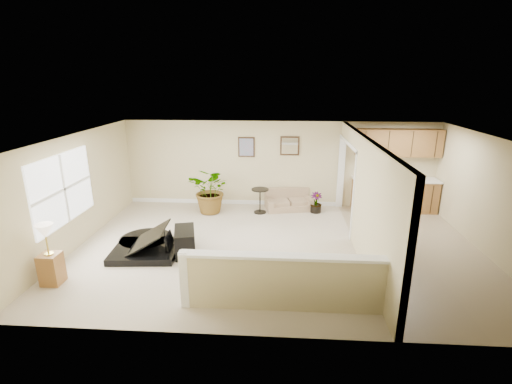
# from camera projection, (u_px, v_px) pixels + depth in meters

# --- Properties ---
(floor) EXTENTS (9.00, 9.00, 0.00)m
(floor) POSITION_uv_depth(u_px,v_px,m) (277.00, 248.00, 8.34)
(floor) COLOR #B5A58D
(floor) RESTS_ON ground
(back_wall) EXTENTS (9.00, 0.04, 2.50)m
(back_wall) POSITION_uv_depth(u_px,v_px,m) (279.00, 164.00, 10.84)
(back_wall) COLOR #C8B988
(back_wall) RESTS_ON floor
(front_wall) EXTENTS (9.00, 0.04, 2.50)m
(front_wall) POSITION_uv_depth(u_px,v_px,m) (276.00, 261.00, 5.12)
(front_wall) COLOR #C8B988
(front_wall) RESTS_ON floor
(left_wall) EXTENTS (0.04, 6.00, 2.50)m
(left_wall) POSITION_uv_depth(u_px,v_px,m) (76.00, 191.00, 8.26)
(left_wall) COLOR #C8B988
(left_wall) RESTS_ON floor
(right_wall) EXTENTS (0.04, 6.00, 2.50)m
(right_wall) POSITION_uv_depth(u_px,v_px,m) (495.00, 200.00, 7.69)
(right_wall) COLOR #C8B988
(right_wall) RESTS_ON floor
(ceiling) EXTENTS (9.00, 6.00, 0.04)m
(ceiling) POSITION_uv_depth(u_px,v_px,m) (279.00, 137.00, 7.61)
(ceiling) COLOR white
(ceiling) RESTS_ON back_wall
(kitchen_vinyl) EXTENTS (2.70, 6.00, 0.01)m
(kitchen_vinyl) POSITION_uv_depth(u_px,v_px,m) (420.00, 252.00, 8.14)
(kitchen_vinyl) COLOR gray
(kitchen_vinyl) RESTS_ON floor
(interior_partition) EXTENTS (0.18, 5.99, 2.50)m
(interior_partition) POSITION_uv_depth(u_px,v_px,m) (360.00, 195.00, 8.11)
(interior_partition) COLOR #C8B988
(interior_partition) RESTS_ON floor
(pony_half_wall) EXTENTS (3.42, 0.22, 1.00)m
(pony_half_wall) POSITION_uv_depth(u_px,v_px,m) (280.00, 281.00, 5.99)
(pony_half_wall) COLOR #C8B988
(pony_half_wall) RESTS_ON floor
(left_window) EXTENTS (0.05, 2.15, 1.45)m
(left_window) POSITION_uv_depth(u_px,v_px,m) (63.00, 189.00, 7.72)
(left_window) COLOR white
(left_window) RESTS_ON left_wall
(wall_art_left) EXTENTS (0.48, 0.04, 0.58)m
(wall_art_left) POSITION_uv_depth(u_px,v_px,m) (246.00, 147.00, 10.72)
(wall_art_left) COLOR #332012
(wall_art_left) RESTS_ON back_wall
(wall_mirror) EXTENTS (0.55, 0.04, 0.55)m
(wall_mirror) POSITION_uv_depth(u_px,v_px,m) (290.00, 146.00, 10.63)
(wall_mirror) COLOR #332012
(wall_mirror) RESTS_ON back_wall
(kitchen_cabinets) EXTENTS (2.36, 0.65, 2.33)m
(kitchen_cabinets) POSITION_uv_depth(u_px,v_px,m) (391.00, 181.00, 10.49)
(kitchen_cabinets) COLOR #955D30
(kitchen_cabinets) RESTS_ON floor
(piano) EXTENTS (1.69, 1.75, 1.31)m
(piano) POSITION_uv_depth(u_px,v_px,m) (144.00, 228.00, 8.04)
(piano) COLOR black
(piano) RESTS_ON floor
(piano_bench) EXTENTS (0.61, 0.90, 0.55)m
(piano_bench) POSITION_uv_depth(u_px,v_px,m) (185.00, 241.00, 8.03)
(piano_bench) COLOR black
(piano_bench) RESTS_ON floor
(loveseat) EXTENTS (1.46, 1.00, 0.75)m
(loveseat) POSITION_uv_depth(u_px,v_px,m) (289.00, 199.00, 10.79)
(loveseat) COLOR tan
(loveseat) RESTS_ON floor
(accent_table) EXTENTS (0.48, 0.48, 0.70)m
(accent_table) POSITION_uv_depth(u_px,v_px,m) (260.00, 198.00, 10.40)
(accent_table) COLOR black
(accent_table) RESTS_ON floor
(palm_plant) EXTENTS (1.47, 1.38, 1.33)m
(palm_plant) POSITION_uv_depth(u_px,v_px,m) (212.00, 191.00, 10.35)
(palm_plant) COLOR black
(palm_plant) RESTS_ON floor
(small_plant) EXTENTS (0.38, 0.38, 0.59)m
(small_plant) POSITION_uv_depth(u_px,v_px,m) (316.00, 204.00, 10.49)
(small_plant) COLOR black
(small_plant) RESTS_ON floor
(lamp_stand) EXTENTS (0.35, 0.35, 1.18)m
(lamp_stand) POSITION_uv_depth(u_px,v_px,m) (50.00, 259.00, 6.78)
(lamp_stand) COLOR #955D30
(lamp_stand) RESTS_ON floor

